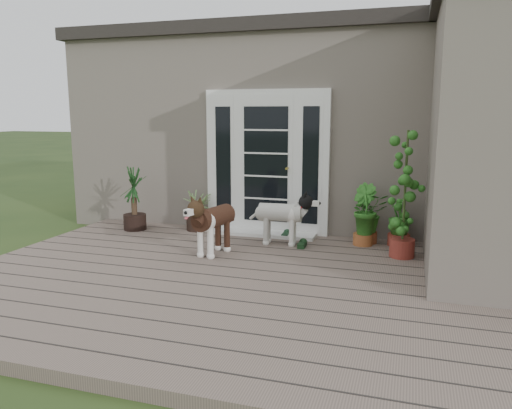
% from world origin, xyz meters
% --- Properties ---
extents(deck, '(6.20, 4.60, 0.12)m').
position_xyz_m(deck, '(0.00, 0.40, 0.06)').
color(deck, '#6B5B4C').
rests_on(deck, ground).
extents(house_main, '(7.40, 4.00, 3.10)m').
position_xyz_m(house_main, '(0.00, 4.65, 1.55)').
color(house_main, '#665E54').
rests_on(house_main, ground).
extents(roof_main, '(7.60, 4.20, 0.20)m').
position_xyz_m(roof_main, '(0.00, 4.65, 3.20)').
color(roof_main, '#2D2826').
rests_on(roof_main, house_main).
extents(house_wing, '(1.60, 2.40, 3.10)m').
position_xyz_m(house_wing, '(2.90, 1.50, 1.55)').
color(house_wing, '#665E54').
rests_on(house_wing, ground).
extents(door_unit, '(1.90, 0.14, 2.15)m').
position_xyz_m(door_unit, '(-0.20, 2.60, 1.19)').
color(door_unit, white).
rests_on(door_unit, deck).
extents(door_step, '(1.60, 0.40, 0.05)m').
position_xyz_m(door_step, '(-0.20, 2.40, 0.14)').
color(door_step, white).
rests_on(door_step, deck).
extents(brindle_dog, '(0.54, 0.91, 0.71)m').
position_xyz_m(brindle_dog, '(-0.50, 1.20, 0.47)').
color(brindle_dog, '#3F2317').
rests_on(brindle_dog, deck).
extents(white_dog, '(0.81, 0.39, 0.66)m').
position_xyz_m(white_dog, '(0.20, 1.93, 0.45)').
color(white_dog, white).
rests_on(white_dog, deck).
extents(spider_plant, '(0.75, 0.75, 0.68)m').
position_xyz_m(spider_plant, '(-1.24, 2.40, 0.46)').
color(spider_plant, '#718F58').
rests_on(spider_plant, deck).
extents(yucca, '(0.83, 0.83, 0.96)m').
position_xyz_m(yucca, '(-2.21, 2.12, 0.60)').
color(yucca, black).
rests_on(yucca, deck).
extents(herb_a, '(0.67, 0.67, 0.64)m').
position_xyz_m(herb_a, '(1.36, 2.38, 0.44)').
color(herb_a, '#164D16').
rests_on(herb_a, deck).
extents(herb_b, '(0.59, 0.59, 0.63)m').
position_xyz_m(herb_b, '(1.30, 2.25, 0.44)').
color(herb_b, '#215217').
rests_on(herb_b, deck).
extents(herb_c, '(0.38, 0.38, 0.56)m').
position_xyz_m(herb_c, '(1.77, 2.36, 0.40)').
color(herb_c, '#17501C').
rests_on(herb_c, deck).
extents(sapling, '(0.63, 0.63, 1.66)m').
position_xyz_m(sapling, '(1.83, 1.80, 0.95)').
color(sapling, '#1E5819').
rests_on(sapling, deck).
extents(clog_left, '(0.14, 0.29, 0.08)m').
position_xyz_m(clog_left, '(0.18, 2.34, 0.16)').
color(clog_left, '#14341C').
rests_on(clog_left, deck).
extents(clog_right, '(0.14, 0.29, 0.08)m').
position_xyz_m(clog_right, '(0.52, 1.88, 0.16)').
color(clog_right, black).
rests_on(clog_right, deck).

